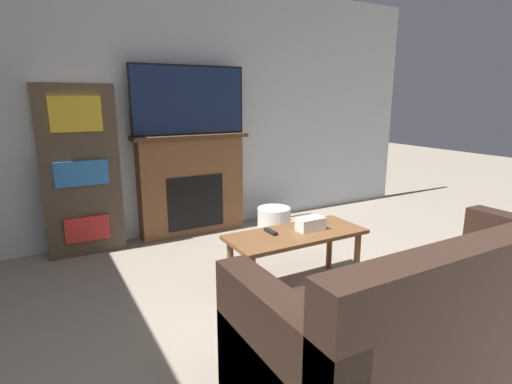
{
  "coord_description": "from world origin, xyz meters",
  "views": [
    {
      "loc": [
        -1.61,
        -0.57,
        1.49
      ],
      "look_at": [
        -0.01,
        2.27,
        0.72
      ],
      "focal_mm": 28.0,
      "sensor_mm": 36.0,
      "label": 1
    }
  ],
  "objects_px": {
    "coffee_table": "(296,241)",
    "tv": "(189,100)",
    "bookshelf": "(80,171)",
    "storage_basket": "(274,219)",
    "couch": "(437,324)",
    "fireplace": "(192,184)"
  },
  "relations": [
    {
      "from": "fireplace",
      "to": "tv",
      "type": "height_order",
      "value": "tv"
    },
    {
      "from": "couch",
      "to": "bookshelf",
      "type": "distance_m",
      "value": 3.25
    },
    {
      "from": "storage_basket",
      "to": "couch",
      "type": "bearing_deg",
      "value": -102.48
    },
    {
      "from": "storage_basket",
      "to": "tv",
      "type": "bearing_deg",
      "value": 157.76
    },
    {
      "from": "tv",
      "to": "couch",
      "type": "height_order",
      "value": "tv"
    },
    {
      "from": "tv",
      "to": "couch",
      "type": "bearing_deg",
      "value": -84.44
    },
    {
      "from": "fireplace",
      "to": "bookshelf",
      "type": "bearing_deg",
      "value": -178.87
    },
    {
      "from": "tv",
      "to": "storage_basket",
      "type": "relative_size",
      "value": 3.26
    },
    {
      "from": "tv",
      "to": "coffee_table",
      "type": "relative_size",
      "value": 1.13
    },
    {
      "from": "fireplace",
      "to": "storage_basket",
      "type": "bearing_deg",
      "value": -23.38
    },
    {
      "from": "coffee_table",
      "to": "storage_basket",
      "type": "distance_m",
      "value": 1.5
    },
    {
      "from": "coffee_table",
      "to": "tv",
      "type": "bearing_deg",
      "value": 97.32
    },
    {
      "from": "tv",
      "to": "storage_basket",
      "type": "xyz_separation_m",
      "value": [
        0.85,
        -0.35,
        -1.33
      ]
    },
    {
      "from": "tv",
      "to": "storage_basket",
      "type": "distance_m",
      "value": 1.61
    },
    {
      "from": "fireplace",
      "to": "bookshelf",
      "type": "xyz_separation_m",
      "value": [
        -1.12,
        -0.02,
        0.25
      ]
    },
    {
      "from": "couch",
      "to": "fireplace",
      "type": "bearing_deg",
      "value": 95.52
    },
    {
      "from": "couch",
      "to": "coffee_table",
      "type": "xyz_separation_m",
      "value": [
        -0.07,
        1.22,
        0.09
      ]
    },
    {
      "from": "fireplace",
      "to": "bookshelf",
      "type": "height_order",
      "value": "bookshelf"
    },
    {
      "from": "fireplace",
      "to": "bookshelf",
      "type": "distance_m",
      "value": 1.15
    },
    {
      "from": "couch",
      "to": "storage_basket",
      "type": "height_order",
      "value": "couch"
    },
    {
      "from": "coffee_table",
      "to": "bookshelf",
      "type": "height_order",
      "value": "bookshelf"
    },
    {
      "from": "coffee_table",
      "to": "bookshelf",
      "type": "xyz_separation_m",
      "value": [
        -1.34,
        1.68,
        0.41
      ]
    }
  ]
}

